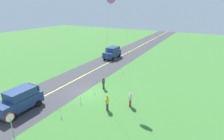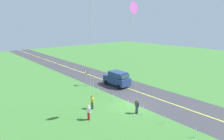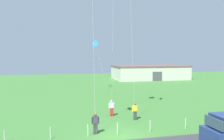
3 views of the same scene
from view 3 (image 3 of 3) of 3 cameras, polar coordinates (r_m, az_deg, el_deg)
ground_plane at (r=16.71m, az=2.04°, el=-16.98°), size 120.00×120.00×0.10m
person_adult_near at (r=21.90m, az=-0.09°, el=-9.52°), size 0.58×0.22×1.60m
person_adult_companion at (r=17.10m, az=-4.27°, el=-13.27°), size 0.58×0.22×1.60m
person_child_watcher at (r=20.76m, az=5.90°, el=-10.27°), size 0.58×0.22×1.60m
kite_green_far at (r=38.70m, az=-4.23°, el=6.73°), size 2.12×2.14×8.58m
warehouse_distant at (r=58.47m, az=9.51°, el=-0.55°), size 18.36×10.20×3.50m
fence_post_0 at (r=17.17m, az=-25.75°, el=-14.98°), size 0.05×0.05×0.90m
fence_post_1 at (r=16.75m, az=-15.44°, el=-15.23°), size 0.05×0.05×0.90m
fence_post_2 at (r=16.82m, az=-6.18°, el=-15.05°), size 0.05×0.05×0.90m
fence_post_3 at (r=17.18m, az=1.37°, el=-14.63°), size 0.05×0.05×0.90m
fence_post_4 at (r=17.95m, az=9.69°, el=-13.88°), size 0.05×0.05×0.90m
fence_post_5 at (r=19.24m, az=18.24°, el=-12.81°), size 0.05×0.05×0.90m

